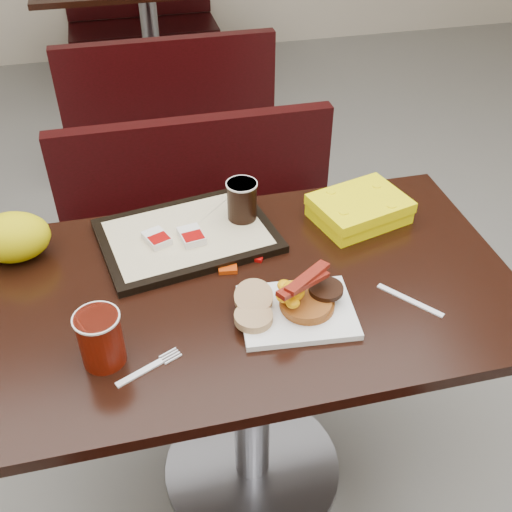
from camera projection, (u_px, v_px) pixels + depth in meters
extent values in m
cube|color=gray|center=(252.00, 470.00, 1.85)|extent=(6.00, 7.00, 0.01)
cube|color=white|center=(297.00, 312.00, 1.30)|extent=(0.26, 0.21, 0.01)
cylinder|color=brown|center=(307.00, 302.00, 1.29)|extent=(0.15, 0.15, 0.02)
cylinder|color=black|center=(326.00, 289.00, 1.30)|extent=(0.08, 0.08, 0.01)
ellipsoid|color=#E7B104|center=(293.00, 293.00, 1.27)|extent=(0.10, 0.09, 0.04)
cylinder|color=tan|center=(253.00, 317.00, 1.26)|extent=(0.08, 0.08, 0.02)
cylinder|color=tan|center=(254.00, 297.00, 1.29)|extent=(0.10, 0.10, 0.05)
cylinder|color=maroon|center=(101.00, 339.00, 1.17)|extent=(0.11, 0.11, 0.12)
cube|color=white|center=(410.00, 300.00, 1.33)|extent=(0.11, 0.13, 0.00)
cube|color=#A52F07|center=(228.00, 268.00, 1.41)|extent=(0.05, 0.04, 0.01)
cube|color=#8C0504|center=(256.00, 257.00, 1.45)|extent=(0.04, 0.04, 0.01)
cube|color=black|center=(187.00, 236.00, 1.50)|extent=(0.46, 0.36, 0.02)
cube|color=silver|center=(157.00, 238.00, 1.46)|extent=(0.07, 0.08, 0.02)
cube|color=silver|center=(191.00, 236.00, 1.47)|extent=(0.06, 0.08, 0.02)
cylinder|color=black|center=(242.00, 201.00, 1.52)|extent=(0.08, 0.08, 0.10)
cube|color=#FEED04|center=(359.00, 209.00, 1.56)|extent=(0.26, 0.22, 0.06)
ellipsoid|color=#D2C707|center=(13.00, 237.00, 1.42)|extent=(0.20, 0.17, 0.12)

